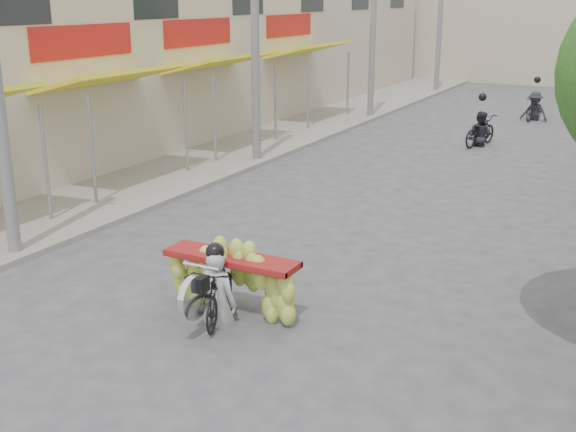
# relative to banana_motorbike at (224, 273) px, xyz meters

# --- Properties ---
(ground) EXTENTS (120.00, 120.00, 0.00)m
(ground) POSITION_rel_banana_motorbike_xyz_m (0.49, -2.58, -0.71)
(ground) COLOR #505055
(ground) RESTS_ON ground
(sidewalk_left) EXTENTS (4.00, 60.00, 0.12)m
(sidewalk_left) POSITION_rel_banana_motorbike_xyz_m (-6.51, 12.42, -0.65)
(sidewalk_left) COLOR gray
(sidewalk_left) RESTS_ON ground
(shophouse_row_left) EXTENTS (9.77, 40.00, 6.00)m
(shophouse_row_left) POSITION_rel_banana_motorbike_xyz_m (-11.49, 11.39, 2.29)
(shophouse_row_left) COLOR #C0B298
(shophouse_row_left) RESTS_ON ground
(utility_pole_mid) EXTENTS (0.60, 0.24, 8.00)m
(utility_pole_mid) POSITION_rel_banana_motorbike_xyz_m (-4.91, 9.42, 3.32)
(utility_pole_mid) COLOR slate
(utility_pole_mid) RESTS_ON ground
(utility_pole_far) EXTENTS (0.60, 0.24, 8.00)m
(utility_pole_far) POSITION_rel_banana_motorbike_xyz_m (-4.91, 18.42, 3.32)
(utility_pole_far) COLOR slate
(utility_pole_far) RESTS_ON ground
(utility_pole_back) EXTENTS (0.60, 0.24, 8.00)m
(utility_pole_back) POSITION_rel_banana_motorbike_xyz_m (-4.91, 27.42, 3.32)
(utility_pole_back) COLOR slate
(utility_pole_back) RESTS_ON ground
(banana_motorbike) EXTENTS (2.20, 1.78, 2.11)m
(banana_motorbike) POSITION_rel_banana_motorbike_xyz_m (0.00, 0.00, 0.00)
(banana_motorbike) COLOR black
(banana_motorbike) RESTS_ON ground
(bg_motorbike_a) EXTENTS (1.03, 1.83, 1.95)m
(bg_motorbike_a) POSITION_rel_banana_motorbike_xyz_m (0.28, 14.88, 0.02)
(bg_motorbike_a) COLOR black
(bg_motorbike_a) RESTS_ON ground
(bg_motorbike_b) EXTENTS (1.15, 1.63, 1.95)m
(bg_motorbike_b) POSITION_rel_banana_motorbike_xyz_m (0.98, 20.79, 0.16)
(bg_motorbike_b) COLOR black
(bg_motorbike_b) RESTS_ON ground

